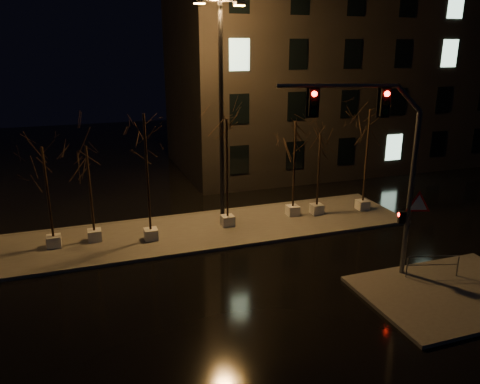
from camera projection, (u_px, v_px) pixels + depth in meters
name	position (u px, v px, depth m)	size (l,w,h in m)	color
ground	(242.00, 284.00, 19.16)	(90.00, 90.00, 0.00)	black
median	(205.00, 230.00, 24.55)	(22.00, 5.00, 0.15)	#4F4D47
sidewalk_corner	(452.00, 293.00, 18.33)	(7.00, 5.00, 0.15)	#4F4D47
building	(333.00, 69.00, 37.51)	(25.00, 12.00, 15.00)	black
tree_0	(45.00, 170.00, 21.23)	(1.80, 1.80, 4.98)	silver
tree_1	(88.00, 168.00, 21.98)	(1.80, 1.80, 4.87)	silver
tree_2	(145.00, 143.00, 21.76)	(1.80, 1.80, 6.38)	silver
tree_3	(227.00, 144.00, 23.67)	(1.80, 1.80, 5.85)	silver
tree_4	(295.00, 143.00, 25.29)	(1.80, 1.80, 5.49)	silver
tree_5	(320.00, 153.00, 25.71)	(1.80, 1.80, 4.68)	silver
tree_6	(368.00, 132.00, 26.10)	(1.80, 1.80, 6.00)	silver
traffic_signal_mast	(383.00, 154.00, 18.29)	(6.08, 2.22, 7.83)	#56585D
streetlight_main	(221.00, 99.00, 24.06)	(2.82, 0.97, 11.36)	black
guard_rail_a	(433.00, 263.00, 19.28)	(2.12, 0.65, 0.95)	#56585D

